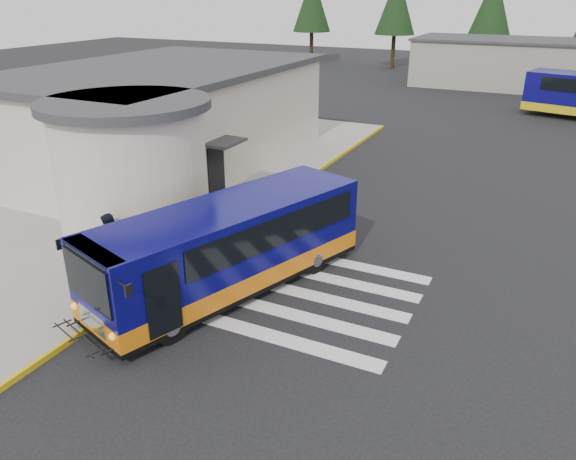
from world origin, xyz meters
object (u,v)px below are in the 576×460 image
at_px(pedestrian_b, 110,243).
at_px(bollard, 135,271).
at_px(transit_bus, 229,250).
at_px(pedestrian_a, 113,269).

height_order(pedestrian_b, bollard, pedestrian_b).
distance_m(transit_bus, pedestrian_b, 3.94).
bearing_deg(transit_bus, pedestrian_b, -148.83).
relative_size(pedestrian_a, pedestrian_b, 0.89).
bearing_deg(pedestrian_b, transit_bus, 70.74).
height_order(pedestrian_a, pedestrian_b, pedestrian_b).
xyz_separation_m(transit_bus, pedestrian_b, (-3.84, -0.84, -0.19)).
distance_m(pedestrian_a, bollard, 0.76).
xyz_separation_m(transit_bus, pedestrian_a, (-2.65, -2.04, -0.29)).
height_order(pedestrian_a, bollard, pedestrian_a).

